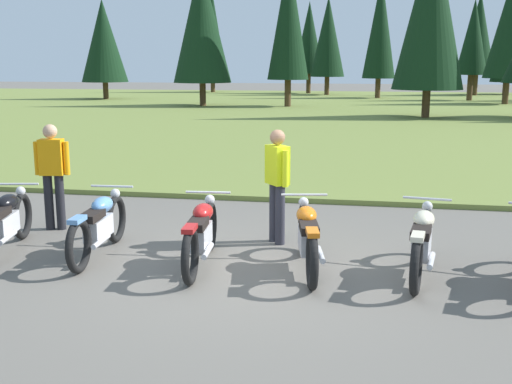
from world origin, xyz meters
The scene contains 10 objects.
ground_plane centered at (0.00, 0.00, 0.00)m, with size 140.00×140.00×0.00m, color #605B54.
grass_moorland centered at (0.00, 26.01, 0.05)m, with size 80.00×44.00×0.10m, color olive.
forest_treeline centered at (3.45, 33.55, 4.59)m, with size 37.75×25.35×8.55m.
motorcycle_black centered at (-3.46, 0.16, 0.44)m, with size 0.71×2.08×0.88m.
motorcycle_sky_blue centered at (-2.11, 0.24, 0.44)m, with size 0.62×2.10×0.88m.
motorcycle_red centered at (-0.63, 0.07, 0.44)m, with size 0.62×2.10×0.88m.
motorcycle_orange centered at (0.75, 0.15, 0.44)m, with size 0.69×2.08×0.88m.
motorcycle_cream centered at (2.16, 0.19, 0.44)m, with size 0.62×2.09×0.88m.
rider_checking_bike centered at (-3.39, 1.44, 0.95)m, with size 0.54×0.28×1.67m.
rider_near_row_end centered at (0.18, 1.32, 0.95)m, with size 0.39×0.45×1.67m.
Camera 1 is at (1.50, -7.62, 2.62)m, focal length 44.62 mm.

